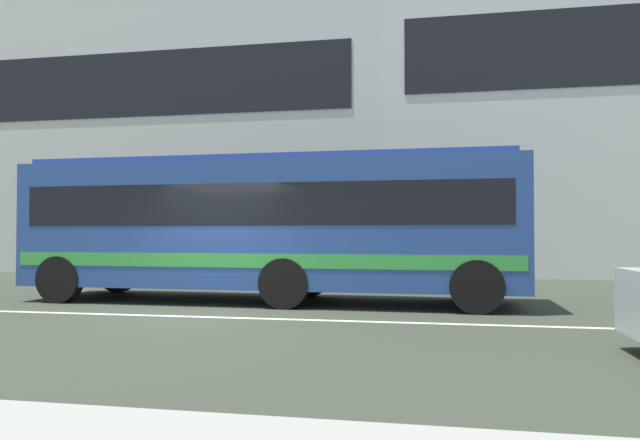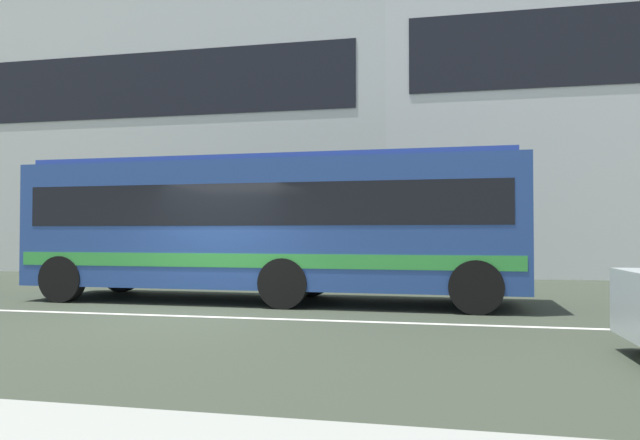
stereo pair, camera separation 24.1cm
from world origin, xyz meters
The scene contains 4 objects.
ground_plane centered at (0.00, 0.00, 0.00)m, with size 160.00×160.00×0.00m, color #353D2F.
lane_centre_line centered at (0.00, 0.00, 0.00)m, with size 60.00×0.16×0.01m, color silver.
apartment_block_left centered at (-10.34, 14.64, 6.06)m, with size 25.74×9.05×12.12m.
transit_bus centered at (0.71, 2.55, 1.72)m, with size 10.70×2.76×3.11m.
Camera 2 is at (4.43, -9.80, 1.49)m, focal length 32.90 mm.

